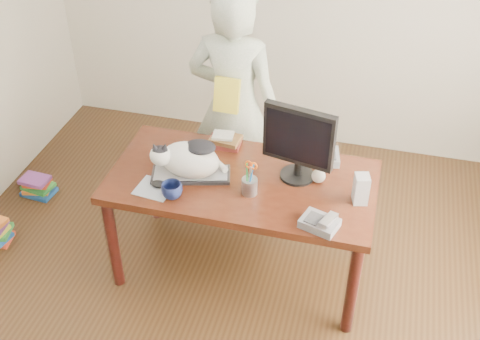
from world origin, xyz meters
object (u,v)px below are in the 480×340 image
coffee_mug (172,191)px  calculator (328,157)px  desk (245,190)px  book_pile_b (38,186)px  book_stack (225,140)px  person (234,108)px  cat (187,159)px  monitor (299,141)px  mouse (159,184)px  pen_cup (250,184)px  baseball (319,176)px  speaker (361,189)px  keyboard (191,174)px  phone (320,223)px

coffee_mug → calculator: bearing=35.9°
desk → book_pile_b: 1.82m
book_stack → person: size_ratio=0.13×
cat → monitor: (0.63, 0.15, 0.14)m
mouse → book_stack: bearing=70.2°
monitor → pen_cup: (-0.24, -0.21, -0.21)m
baseball → book_stack: (-0.64, 0.23, -0.01)m
speaker → book_pile_b: (-2.42, 0.39, -0.77)m
monitor → book_pile_b: bearing=-175.2°
mouse → calculator: (0.92, 0.52, 0.00)m
desk → mouse: (-0.45, -0.28, 0.17)m
pen_cup → book_stack: size_ratio=1.07×
speaker → book_pile_b: size_ratio=0.70×
keyboard → phone: bearing=-31.7°
calculator → monitor: bearing=-135.3°
book_stack → book_pile_b: size_ratio=0.84×
coffee_mug → baseball: 0.87m
pen_cup → book_pile_b: bearing=165.2°
mouse → book_pile_b: size_ratio=0.39×
monitor → pen_cup: bearing=-126.3°
desk → mouse: 0.56m
monitor → book_stack: monitor is taller
desk → book_pile_b: size_ratio=6.20×
phone → book_pile_b: size_ratio=0.89×
keyboard → calculator: size_ratio=2.49×
monitor → desk: bearing=-166.5°
coffee_mug → book_pile_b: coffee_mug is taller
coffee_mug → book_stack: size_ratio=0.56×
desk → keyboard: size_ratio=3.20×
mouse → coffee_mug: 0.13m
calculator → person: (-0.68, 0.28, 0.08)m
desk → pen_cup: bearing=-69.2°
speaker → baseball: 0.29m
cat → mouse: 0.23m
book_pile_b → phone: bearing=-16.4°
keyboard → pen_cup: pen_cup is taller
phone → book_stack: size_ratio=1.07×
monitor → speaker: monitor is taller
monitor → calculator: monitor is taller
cat → speaker: bearing=-13.2°
coffee_mug → book_stack: 0.61m
keyboard → calculator: calculator is taller
phone → cat: bearing=-178.6°
keyboard → pen_cup: (0.38, -0.07, 0.05)m
book_stack → person: 0.30m
mouse → person: (0.24, 0.81, 0.09)m
book_pile_b → book_stack: bearing=-1.3°
speaker → book_stack: (-0.90, 0.35, -0.06)m
book_stack → calculator: (0.67, 0.00, -0.01)m
phone → person: 1.17m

